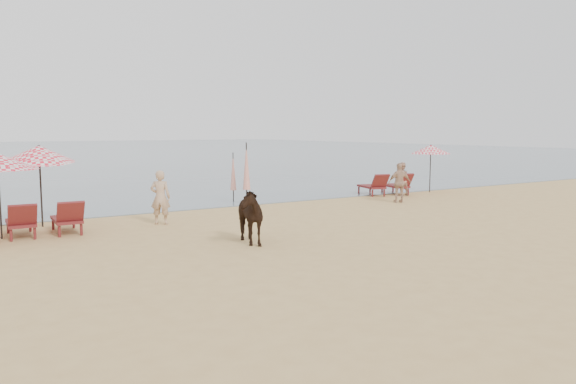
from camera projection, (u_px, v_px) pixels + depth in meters
name	position (u px, v px, depth m)	size (l,w,h in m)	color
ground	(397.00, 256.00, 13.70)	(120.00, 120.00, 0.00)	tan
sea	(11.00, 151.00, 80.91)	(160.00, 140.00, 0.06)	#51606B
lounger_cluster_right	(386.00, 185.00, 26.34)	(2.39, 2.33, 0.72)	maroon
umbrella_open_left_b	(39.00, 154.00, 17.56)	(2.10, 2.15, 2.68)	black
umbrella_open_right	(431.00, 149.00, 27.46)	(1.92, 1.92, 2.34)	black
umbrella_closed_left	(246.00, 167.00, 22.92)	(0.31, 0.31, 2.55)	black
umbrella_closed_right	(233.00, 172.00, 23.70)	(0.26, 0.26, 2.11)	black
cow	(245.00, 215.00, 15.14)	(0.83, 1.81, 1.53)	black
beachgoer_left	(160.00, 197.00, 18.19)	(0.65, 0.42, 1.77)	tan
beachgoer_right_a	(401.00, 179.00, 26.15)	(0.76, 0.59, 1.56)	tan
beachgoer_right_b	(400.00, 183.00, 23.65)	(0.98, 0.41, 1.67)	tan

